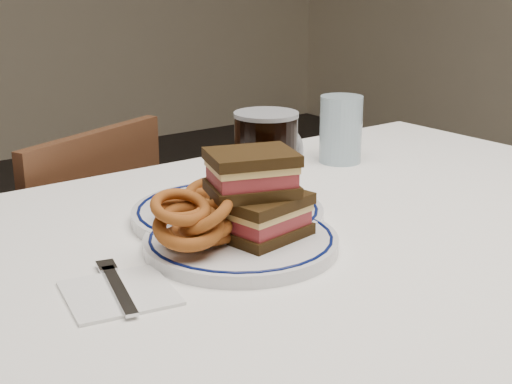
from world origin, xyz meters
TOP-DOWN VIEW (x-y plane):
  - dining_table at (0.00, 0.00)m, footprint 1.27×0.87m
  - chair_far at (-0.14, 0.64)m, footprint 0.48×0.48m
  - main_plate at (-0.15, 0.00)m, footprint 0.26×0.26m
  - reuben_sandwich at (-0.13, -0.01)m, footprint 0.14×0.12m
  - onion_rings_main at (-0.22, 0.00)m, footprint 0.12×0.11m
  - ketchup_ramekin at (-0.19, 0.10)m, footprint 0.05×0.05m
  - beer_mug at (-0.04, 0.09)m, footprint 0.14×0.09m
  - water_glass at (0.26, 0.24)m, footprint 0.08×0.08m
  - far_plate at (-0.10, 0.10)m, footprint 0.28×0.28m
  - onion_rings_far at (-0.12, 0.13)m, footprint 0.10×0.09m
  - napkin_fork at (-0.34, -0.03)m, footprint 0.14×0.16m

SIDE VIEW (x-z plane):
  - chair_far at x=-0.14m, z-range 0.04..0.84m
  - dining_table at x=0.00m, z-range 0.27..1.02m
  - napkin_fork at x=-0.34m, z-range 0.75..0.76m
  - main_plate at x=-0.15m, z-range 0.75..0.77m
  - far_plate at x=-0.10m, z-range 0.75..0.77m
  - onion_rings_far at x=-0.12m, z-range 0.76..0.81m
  - ketchup_ramekin at x=-0.19m, z-range 0.77..0.80m
  - onion_rings_main at x=-0.22m, z-range 0.75..0.84m
  - water_glass at x=0.26m, z-range 0.75..0.88m
  - reuben_sandwich at x=-0.13m, z-range 0.77..0.88m
  - beer_mug at x=-0.04m, z-range 0.75..0.91m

